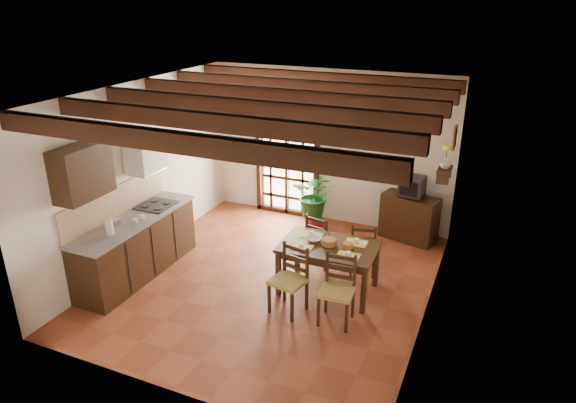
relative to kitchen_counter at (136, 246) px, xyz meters
The scene contains 25 objects.
ground_plane 2.10m from the kitchen_counter, 17.06° to the left, with size 5.00×5.00×0.00m, color brown.
room_shell 2.45m from the kitchen_counter, 17.06° to the left, with size 4.52×5.02×2.81m.
ceiling_beams 3.02m from the kitchen_counter, 17.06° to the left, with size 4.50×4.34×0.20m.
french_door 3.33m from the kitchen_counter, 69.23° to the left, with size 1.26×0.11×2.32m.
kitchen_counter is the anchor object (origin of this frame).
upper_cabinet 1.55m from the kitchen_counter, 99.72° to the right, with size 0.35×0.80×0.70m, color black.
range_hood 1.38m from the kitchen_counter, 99.79° to the left, with size 0.38×0.60×0.54m.
counter_items 0.49m from the kitchen_counter, 89.91° to the left, with size 0.50×1.43×0.25m.
dining_table 2.90m from the kitchen_counter, 13.82° to the left, with size 1.36×0.90×0.73m.
chair_near_left 2.50m from the kitchen_counter, ahead, with size 0.51×0.49×0.93m.
chair_near_right 3.17m from the kitchen_counter, ahead, with size 0.45×0.43×0.93m.
chair_far_left 2.82m from the kitchen_counter, 29.14° to the left, with size 0.47×0.46×0.88m.
chair_far_right 3.43m from the kitchen_counter, 23.88° to the left, with size 0.46×0.44×0.84m.
table_setting 2.91m from the kitchen_counter, 13.82° to the left, with size 0.98×0.65×0.09m.
table_bowl 2.69m from the kitchen_counter, 15.93° to the left, with size 0.22×0.22×0.05m, color white.
sideboard 4.53m from the kitchen_counter, 38.56° to the left, with size 0.94×0.42×0.80m, color black.
crt_tv 4.56m from the kitchen_counter, 38.50° to the left, with size 0.44×0.41×0.33m.
fuse_box 4.80m from the kitchen_counter, 41.72° to the left, with size 0.25×0.03×0.32m, color white.
plant_pot 3.30m from the kitchen_counter, 55.53° to the left, with size 0.34×0.34×0.21m, color maroon.
potted_plant 3.28m from the kitchen_counter, 55.53° to the left, with size 1.97×1.69×2.20m, color #144C19.
wall_shelf 4.76m from the kitchen_counter, 28.25° to the left, with size 0.20×0.42×0.20m.
shelf_vase 4.80m from the kitchen_counter, 28.25° to the left, with size 0.15×0.15×0.15m, color #B2BFB2.
shelf_flowers 4.85m from the kitchen_counter, 28.25° to the left, with size 0.14×0.14×0.36m.
framed_picture 4.98m from the kitchen_counter, 27.77° to the left, with size 0.03×0.32×0.32m.
pendant_lamp 3.33m from the kitchen_counter, 15.73° to the left, with size 0.36×0.36×0.84m.
Camera 1 is at (2.87, -6.01, 4.02)m, focal length 32.00 mm.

